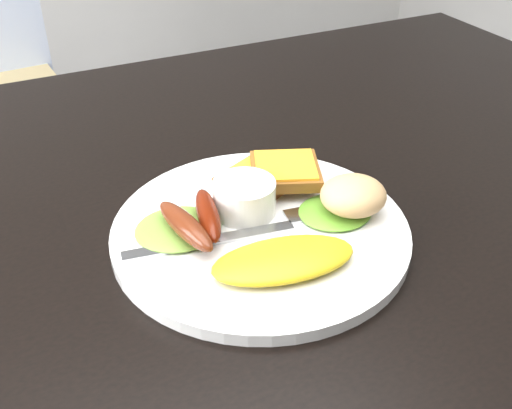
# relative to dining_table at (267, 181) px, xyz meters

# --- Properties ---
(dining_table) EXTENTS (1.20, 0.80, 0.04)m
(dining_table) POSITION_rel_dining_table_xyz_m (0.00, 0.00, 0.00)
(dining_table) COLOR black
(dining_table) RESTS_ON ground
(person) EXTENTS (0.55, 0.40, 1.44)m
(person) POSITION_rel_dining_table_xyz_m (0.04, 0.55, -0.01)
(person) COLOR navy
(person) RESTS_ON ground
(plate) EXTENTS (0.30, 0.30, 0.01)m
(plate) POSITION_rel_dining_table_xyz_m (-0.07, -0.12, 0.03)
(plate) COLOR white
(plate) RESTS_ON dining_table
(lettuce_left) EXTENTS (0.10, 0.09, 0.01)m
(lettuce_left) POSITION_rel_dining_table_xyz_m (-0.14, -0.09, 0.04)
(lettuce_left) COLOR #5B872B
(lettuce_left) RESTS_ON plate
(lettuce_right) EXTENTS (0.08, 0.07, 0.01)m
(lettuce_right) POSITION_rel_dining_table_xyz_m (0.01, -0.13, 0.04)
(lettuce_right) COLOR #4F871B
(lettuce_right) RESTS_ON plate
(omelette) EXTENTS (0.14, 0.08, 0.02)m
(omelette) POSITION_rel_dining_table_xyz_m (-0.08, -0.19, 0.04)
(omelette) COLOR yellow
(omelette) RESTS_ON plate
(sausage_a) EXTENTS (0.04, 0.09, 0.02)m
(sausage_a) POSITION_rel_dining_table_xyz_m (-0.14, -0.11, 0.05)
(sausage_a) COLOR #64280F
(sausage_a) RESTS_ON lettuce_left
(sausage_b) EXTENTS (0.04, 0.09, 0.02)m
(sausage_b) POSITION_rel_dining_table_xyz_m (-0.12, -0.11, 0.05)
(sausage_b) COLOR #5B1D02
(sausage_b) RESTS_ON lettuce_left
(ramekin) EXTENTS (0.07, 0.07, 0.04)m
(ramekin) POSITION_rel_dining_table_xyz_m (-0.07, -0.09, 0.05)
(ramekin) COLOR white
(ramekin) RESTS_ON plate
(toast_a) EXTENTS (0.09, 0.09, 0.01)m
(toast_a) POSITION_rel_dining_table_xyz_m (-0.04, -0.05, 0.04)
(toast_a) COLOR brown
(toast_a) RESTS_ON plate
(toast_b) EXTENTS (0.09, 0.09, 0.01)m
(toast_b) POSITION_rel_dining_table_xyz_m (-0.01, -0.07, 0.05)
(toast_b) COLOR brown
(toast_b) RESTS_ON toast_a
(potato_salad) EXTENTS (0.08, 0.07, 0.04)m
(potato_salad) POSITION_rel_dining_table_xyz_m (0.02, -0.14, 0.06)
(potato_salad) COLOR beige
(potato_salad) RESTS_ON lettuce_right
(fork) EXTENTS (0.17, 0.04, 0.00)m
(fork) POSITION_rel_dining_table_xyz_m (-0.12, -0.12, 0.03)
(fork) COLOR #ADAFB7
(fork) RESTS_ON plate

